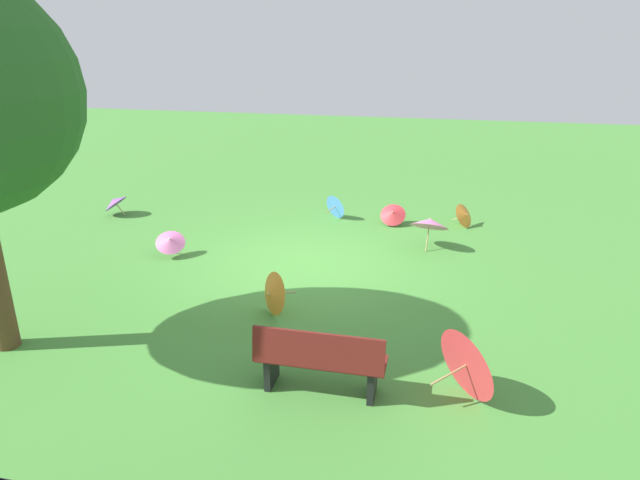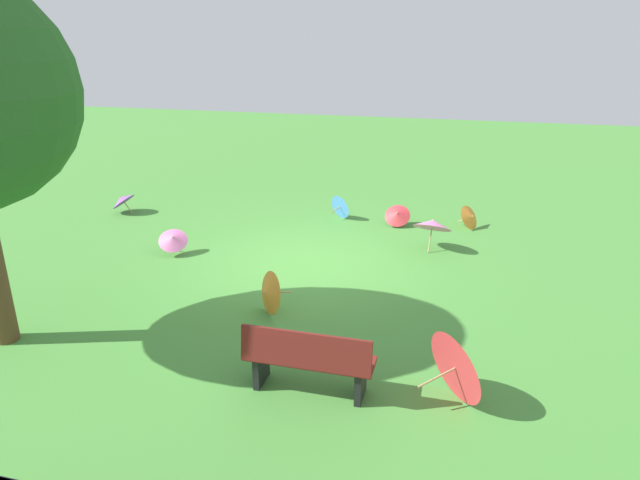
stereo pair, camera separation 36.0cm
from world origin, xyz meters
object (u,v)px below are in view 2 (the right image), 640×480
(parasol_purple_0, at_px, (122,200))
(park_bench, at_px, (308,360))
(parasol_pink_1, at_px, (173,239))
(parasol_red_0, at_px, (461,365))
(parasol_orange_1, at_px, (471,217))
(parasol_red_1, at_px, (397,214))
(parasol_blue_0, at_px, (342,206))
(parasol_orange_0, at_px, (268,293))
(parasol_pink_0, at_px, (432,224))

(parasol_purple_0, bearing_deg, park_bench, 137.06)
(parasol_pink_1, bearing_deg, parasol_red_0, 148.83)
(parasol_red_0, height_order, parasol_orange_1, parasol_red_0)
(parasol_red_0, xyz_separation_m, parasol_pink_1, (5.65, -3.42, -0.14))
(parasol_red_0, xyz_separation_m, parasol_red_1, (1.55, -6.30, -0.20))
(park_bench, relative_size, parasol_blue_0, 2.61)
(park_bench, height_order, parasol_blue_0, park_bench)
(parasol_orange_1, bearing_deg, park_bench, 74.80)
(parasol_orange_0, xyz_separation_m, parasol_pink_0, (-2.29, -3.51, 0.18))
(park_bench, relative_size, parasol_pink_0, 1.81)
(parasol_orange_0, bearing_deg, parasol_purple_0, -38.06)
(parasol_red_0, relative_size, parasol_pink_0, 1.10)
(parasol_pink_0, xyz_separation_m, parasol_red_1, (0.86, -1.25, -0.25))
(parasol_pink_1, distance_m, parasol_blue_0, 4.18)
(parasol_orange_1, bearing_deg, parasol_orange_0, 58.70)
(parasol_pink_0, distance_m, parasol_pink_1, 5.23)
(parasol_orange_1, relative_size, parasol_pink_1, 0.91)
(parasol_red_0, bearing_deg, parasol_orange_0, -27.21)
(parasol_orange_0, relative_size, parasol_pink_1, 0.93)
(parasol_pink_0, distance_m, parasol_red_1, 1.54)
(park_bench, distance_m, parasol_red_1, 6.65)
(parasol_pink_1, bearing_deg, parasol_red_1, -144.87)
(parasol_purple_0, relative_size, parasol_pink_1, 0.82)
(parasol_orange_0, bearing_deg, parasol_orange_1, -121.30)
(parasol_red_0, relative_size, parasol_blue_0, 1.59)
(parasol_purple_0, distance_m, parasol_orange_0, 6.65)
(parasol_orange_0, distance_m, parasol_pink_1, 3.27)
(parasol_red_0, distance_m, parasol_pink_0, 5.09)
(park_bench, relative_size, parasol_red_1, 2.68)
(parasol_orange_0, height_order, parasol_blue_0, parasol_orange_0)
(parasol_orange_1, bearing_deg, parasol_red_0, 89.34)
(parasol_blue_0, bearing_deg, park_bench, 99.15)
(parasol_orange_1, xyz_separation_m, parasol_blue_0, (2.99, -0.01, 0.02))
(parasol_orange_0, height_order, parasol_orange_1, parasol_orange_0)
(park_bench, height_order, parasol_purple_0, park_bench)
(parasol_pink_1, bearing_deg, park_bench, 135.70)
(parasol_purple_0, distance_m, parasol_red_0, 9.96)
(parasol_pink_0, height_order, parasol_blue_0, parasol_pink_0)
(parasol_purple_0, height_order, parasol_blue_0, parasol_blue_0)
(parasol_orange_1, height_order, parasol_red_1, parasol_orange_1)
(park_bench, height_order, parasol_pink_1, park_bench)
(parasol_pink_0, bearing_deg, parasol_red_1, -55.48)
(park_bench, bearing_deg, parasol_orange_0, -57.71)
(park_bench, height_order, parasol_orange_1, park_bench)
(parasol_blue_0, distance_m, parasol_red_1, 1.39)
(parasol_purple_0, xyz_separation_m, parasol_red_1, (-6.67, -0.67, -0.05))
(parasol_orange_0, bearing_deg, parasol_blue_0, -90.80)
(parasol_blue_0, bearing_deg, parasol_orange_1, 179.88)
(parasol_orange_0, relative_size, parasol_red_1, 1.17)
(parasol_purple_0, relative_size, parasol_red_1, 1.02)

